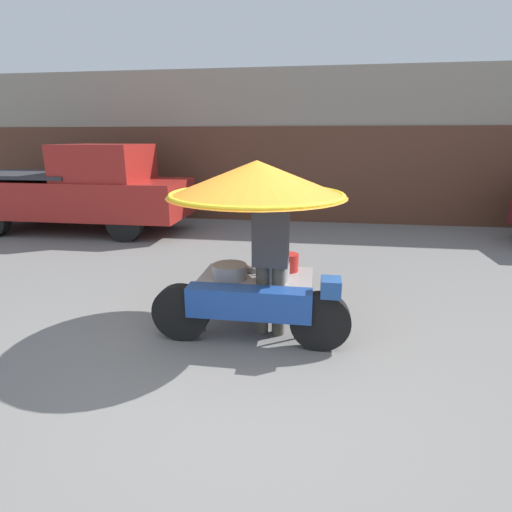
% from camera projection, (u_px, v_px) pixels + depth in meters
% --- Properties ---
extents(ground_plane, '(36.00, 36.00, 0.00)m').
position_uv_depth(ground_plane, '(249.00, 365.00, 3.88)').
color(ground_plane, slate).
extents(shopfront_building, '(28.00, 2.06, 3.77)m').
position_uv_depth(shopfront_building, '(297.00, 147.00, 11.01)').
color(shopfront_building, gray).
rests_on(shopfront_building, ground).
extents(vendor_motorcycle_cart, '(2.11, 1.98, 1.89)m').
position_uv_depth(vendor_motorcycle_cart, '(256.00, 200.00, 4.35)').
color(vendor_motorcycle_cart, black).
rests_on(vendor_motorcycle_cart, ground).
extents(vendor_person, '(0.38, 0.22, 1.63)m').
position_uv_depth(vendor_person, '(271.00, 256.00, 4.27)').
color(vendor_person, '#4C473D').
rests_on(vendor_person, ground).
extents(pickup_truck, '(5.23, 1.83, 1.99)m').
position_uv_depth(pickup_truck, '(80.00, 190.00, 9.20)').
color(pickup_truck, black).
rests_on(pickup_truck, ground).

